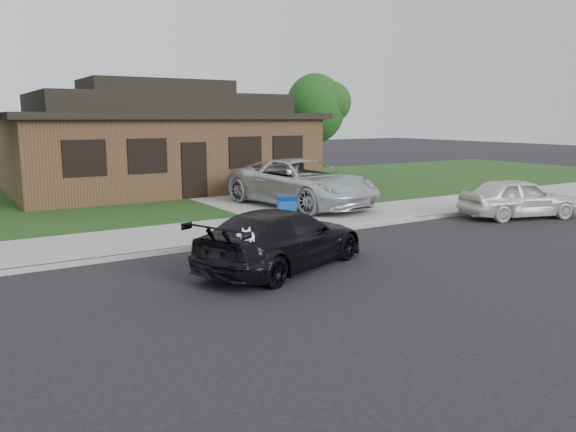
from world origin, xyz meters
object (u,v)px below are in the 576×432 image
white_compact (518,198)px  recycling_bin (287,212)px  minivan (302,183)px  sedan (282,239)px

white_compact → recycling_bin: (-7.54, 2.00, -0.07)m
white_compact → minivan: bearing=62.4°
sedan → white_compact: bearing=-104.4°
minivan → recycling_bin: 3.92m
sedan → minivan: (4.61, 6.27, 0.32)m
minivan → recycling_bin: (-2.49, -3.01, -0.38)m
sedan → minivan: size_ratio=0.81×
sedan → minivan: bearing=-58.2°
minivan → white_compact: 7.12m
white_compact → sedan: bearing=114.5°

